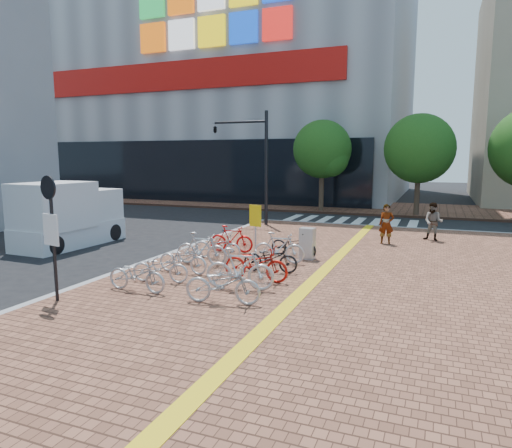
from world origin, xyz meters
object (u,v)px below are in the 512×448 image
at_px(bike_4, 217,246).
at_px(utility_box, 307,243).
at_px(bike_11, 294,244).
at_px(yellow_sign, 255,220).
at_px(pedestrian_b, 433,222).
at_px(notice_sign, 51,223).
at_px(box_truck, 68,216).
at_px(bike_8, 256,263).
at_px(bike_9, 270,258).
at_px(bike_3, 201,249).
at_px(bike_10, 279,248).
at_px(bike_5, 231,239).
at_px(bike_2, 183,259).
at_px(bike_6, 223,284).
at_px(bike_7, 240,269).
at_px(bike_0, 137,275).
at_px(traffic_light_pole, 242,147).
at_px(pedestrian_a, 386,224).
at_px(bike_1, 160,267).

relative_size(bike_4, utility_box, 1.60).
height_order(bike_11, yellow_sign, yellow_sign).
distance_m(pedestrian_b, notice_sign, 15.08).
bearing_deg(box_truck, bike_8, -15.55).
bearing_deg(bike_9, bike_11, -7.25).
height_order(bike_3, bike_11, bike_3).
xyz_separation_m(yellow_sign, box_truck, (-8.15, -0.74, -0.14)).
relative_size(bike_8, bike_11, 1.11).
height_order(bike_10, utility_box, utility_box).
distance_m(bike_5, bike_11, 2.43).
relative_size(bike_2, bike_4, 0.97).
xyz_separation_m(bike_8, box_truck, (-9.54, 2.66, 0.60)).
distance_m(bike_6, bike_8, 2.24).
bearing_deg(bike_10, bike_7, 173.87).
relative_size(bike_3, yellow_sign, 1.00).
xyz_separation_m(bike_5, bike_8, (2.34, -3.34, 0.01)).
relative_size(bike_7, notice_sign, 0.61).
bearing_deg(bike_4, yellow_sign, -39.74).
height_order(bike_0, bike_10, bike_10).
bearing_deg(bike_8, bike_0, 130.90).
bearing_deg(pedestrian_b, bike_5, -128.43).
bearing_deg(notice_sign, utility_box, 56.62).
relative_size(bike_3, bike_11, 1.04).
relative_size(bike_8, bike_10, 1.12).
bearing_deg(bike_0, bike_2, -2.73).
relative_size(pedestrian_b, traffic_light_pole, 0.28).
bearing_deg(notice_sign, box_truck, 131.88).
height_order(bike_11, box_truck, box_truck).
height_order(bike_3, pedestrian_a, pedestrian_a).
height_order(bike_6, bike_10, bike_10).
distance_m(bike_7, traffic_light_pole, 12.94).
bearing_deg(bike_0, bike_1, -3.27).
xyz_separation_m(bike_1, notice_sign, (-1.46, -2.43, 1.53)).
distance_m(bike_6, notice_sign, 4.44).
bearing_deg(bike_5, bike_3, 171.57).
xyz_separation_m(bike_6, bike_11, (0.05, 5.65, -0.03)).
relative_size(bike_2, traffic_light_pole, 0.29).
bearing_deg(pedestrian_b, bike_1, -111.77).
bearing_deg(bike_8, yellow_sign, 22.40).
height_order(bike_11, notice_sign, notice_sign).
relative_size(pedestrian_a, utility_box, 1.49).
xyz_separation_m(bike_6, bike_9, (0.02, 3.32, -0.05)).
bearing_deg(bike_10, bike_3, 111.02).
xyz_separation_m(bike_7, box_truck, (-9.48, 3.66, 0.55)).
bearing_deg(bike_1, bike_4, -13.84).
xyz_separation_m(yellow_sign, notice_sign, (-2.54, -7.01, 0.71)).
height_order(bike_5, bike_10, bike_10).
bearing_deg(bike_2, notice_sign, 160.10).
xyz_separation_m(bike_9, yellow_sign, (-1.45, 2.32, 0.81)).
bearing_deg(bike_9, traffic_light_pole, 21.76).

